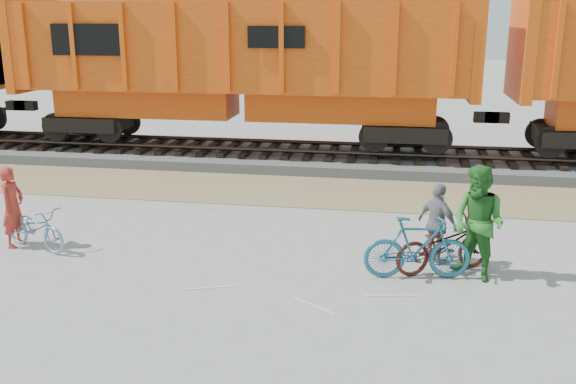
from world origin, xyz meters
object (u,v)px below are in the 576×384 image
(person_woman, at_px, (438,224))
(bicycle_maroon, at_px, (444,245))
(hopper_car_center, at_px, (241,63))
(person_man, at_px, (478,223))
(bicycle_blue, at_px, (35,228))
(person_solo, at_px, (13,207))
(bicycle_teal, at_px, (418,248))

(person_woman, bearing_deg, bicycle_maroon, 148.67)
(bicycle_maroon, relative_size, person_woman, 1.25)
(hopper_car_center, relative_size, person_man, 7.02)
(hopper_car_center, distance_m, bicycle_blue, 9.18)
(person_solo, bearing_deg, person_man, -91.86)
(bicycle_maroon, relative_size, person_solo, 1.17)
(bicycle_teal, xyz_separation_m, bicycle_maroon, (0.46, 0.39, -0.06))
(bicycle_teal, relative_size, person_woman, 1.23)
(hopper_car_center, bearing_deg, bicycle_blue, -103.34)
(bicycle_blue, bearing_deg, person_solo, 100.64)
(hopper_car_center, distance_m, person_man, 10.81)
(hopper_car_center, relative_size, bicycle_blue, 8.62)
(bicycle_blue, bearing_deg, hopper_car_center, 8.61)
(bicycle_blue, bearing_deg, person_man, -68.09)
(person_solo, distance_m, person_woman, 8.17)
(bicycle_maroon, relative_size, person_man, 0.95)
(bicycle_blue, height_order, person_man, person_man)
(hopper_car_center, xyz_separation_m, person_man, (6.26, -8.58, -2.01))
(hopper_car_center, relative_size, person_solo, 8.70)
(bicycle_blue, xyz_separation_m, bicycle_teal, (7.29, -0.21, 0.13))
(hopper_car_center, bearing_deg, person_woman, -54.86)
(bicycle_blue, bearing_deg, bicycle_teal, -69.66)
(person_man, height_order, person_woman, person_man)
(hopper_car_center, bearing_deg, person_man, -53.90)
(person_woman, bearing_deg, person_solo, 48.06)
(bicycle_maroon, bearing_deg, person_woman, -15.17)
(bicycle_blue, relative_size, person_solo, 1.01)
(bicycle_blue, distance_m, person_solo, 0.63)
(hopper_car_center, height_order, person_man, hopper_car_center)
(bicycle_blue, height_order, bicycle_maroon, bicycle_maroon)
(bicycle_maroon, bearing_deg, bicycle_blue, 62.18)
(person_man, bearing_deg, bicycle_teal, -126.92)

